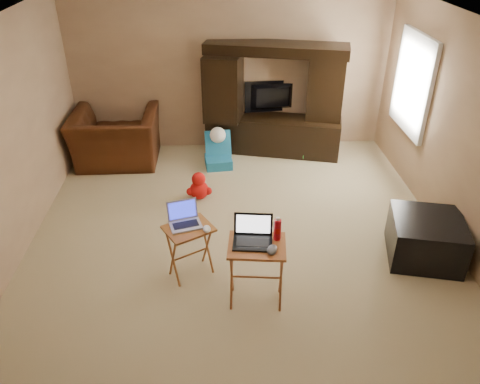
{
  "coord_description": "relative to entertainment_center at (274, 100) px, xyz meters",
  "views": [
    {
      "loc": [
        -0.24,
        -4.54,
        3.4
      ],
      "look_at": [
        0.0,
        -0.2,
        0.8
      ],
      "focal_mm": 35.0,
      "sensor_mm": 36.0,
      "label": 1
    }
  ],
  "objects": [
    {
      "name": "floor",
      "position": [
        -0.69,
        -2.45,
        -0.88
      ],
      "size": [
        5.5,
        5.5,
        0.0
      ],
      "primitive_type": "plane",
      "color": "beige",
      "rests_on": "ground"
    },
    {
      "name": "ceiling",
      "position": [
        -0.69,
        -2.45,
        1.62
      ],
      "size": [
        5.5,
        5.5,
        0.0
      ],
      "primitive_type": "plane",
      "rotation": [
        3.14,
        0.0,
        0.0
      ],
      "color": "silver",
      "rests_on": "ground"
    },
    {
      "name": "wall_back",
      "position": [
        -0.69,
        0.3,
        0.37
      ],
      "size": [
        5.0,
        0.0,
        5.0
      ],
      "primitive_type": "plane",
      "rotation": [
        1.57,
        0.0,
        0.0
      ],
      "color": "tan",
      "rests_on": "ground"
    },
    {
      "name": "wall_front",
      "position": [
        -0.69,
        -5.2,
        0.37
      ],
      "size": [
        5.0,
        0.0,
        5.0
      ],
      "primitive_type": "plane",
      "rotation": [
        -1.57,
        0.0,
        0.0
      ],
      "color": "tan",
      "rests_on": "ground"
    },
    {
      "name": "wall_left",
      "position": [
        -3.19,
        -2.45,
        0.37
      ],
      "size": [
        0.0,
        5.5,
        5.5
      ],
      "primitive_type": "plane",
      "rotation": [
        1.57,
        0.0,
        1.57
      ],
      "color": "tan",
      "rests_on": "ground"
    },
    {
      "name": "wall_right",
      "position": [
        1.81,
        -2.45,
        0.37
      ],
      "size": [
        0.0,
        5.5,
        5.5
      ],
      "primitive_type": "plane",
      "rotation": [
        1.57,
        0.0,
        -1.57
      ],
      "color": "tan",
      "rests_on": "ground"
    },
    {
      "name": "window_pane",
      "position": [
        1.79,
        -0.9,
        0.52
      ],
      "size": [
        0.0,
        1.2,
        1.2
      ],
      "primitive_type": "plane",
      "rotation": [
        1.57,
        0.0,
        -1.57
      ],
      "color": "white",
      "rests_on": "ground"
    },
    {
      "name": "window_frame",
      "position": [
        1.77,
        -0.9,
        0.52
      ],
      "size": [
        0.06,
        1.14,
        1.34
      ],
      "primitive_type": "cube",
      "color": "white",
      "rests_on": "ground"
    },
    {
      "name": "entertainment_center",
      "position": [
        0.0,
        0.0,
        0.0
      ],
      "size": [
        2.21,
        1.03,
        1.75
      ],
      "primitive_type": "cube",
      "rotation": [
        0.0,
        0.0,
        -0.24
      ],
      "color": "black",
      "rests_on": "floor"
    },
    {
      "name": "television",
      "position": [
        -0.0,
        0.21,
        -0.04
      ],
      "size": [
        0.9,
        0.21,
        0.51
      ],
      "primitive_type": "imported",
      "rotation": [
        0.0,
        0.0,
        3.25
      ],
      "color": "black",
      "rests_on": "entertainment_center"
    },
    {
      "name": "recliner",
      "position": [
        -2.47,
        -0.29,
        -0.46
      ],
      "size": [
        1.27,
        1.11,
        0.83
      ],
      "primitive_type": "imported",
      "rotation": [
        0.0,
        0.0,
        3.14
      ],
      "color": "#4B2510",
      "rests_on": "floor"
    },
    {
      "name": "child_rocker",
      "position": [
        -0.9,
        -0.51,
        -0.61
      ],
      "size": [
        0.44,
        0.49,
        0.53
      ],
      "primitive_type": null,
      "rotation": [
        0.0,
        0.0,
        0.11
      ],
      "color": "#1B6C98",
      "rests_on": "floor"
    },
    {
      "name": "plush_toy",
      "position": [
        -1.18,
        -1.44,
        -0.68
      ],
      "size": [
        0.36,
        0.3,
        0.4
      ],
      "primitive_type": null,
      "color": "red",
      "rests_on": "floor"
    },
    {
      "name": "push_toy",
      "position": [
        0.67,
        -0.2,
        -0.67
      ],
      "size": [
        0.59,
        0.45,
        0.41
      ],
      "primitive_type": null,
      "rotation": [
        0.0,
        0.0,
        0.1
      ],
      "color": "blue",
      "rests_on": "floor"
    },
    {
      "name": "ottoman",
      "position": [
        1.4,
        -2.87,
        -0.63
      ],
      "size": [
        0.93,
        0.93,
        0.5
      ],
      "primitive_type": "cube",
      "rotation": [
        0.0,
        0.0,
        -0.23
      ],
      "color": "black",
      "rests_on": "floor"
    },
    {
      "name": "tray_table_left",
      "position": [
        -1.24,
        -3.02,
        -0.57
      ],
      "size": [
        0.59,
        0.56,
        0.61
      ],
      "primitive_type": "cube",
      "rotation": [
        0.0,
        0.0,
        0.52
      ],
      "color": "#A96429",
      "rests_on": "floor"
    },
    {
      "name": "tray_table_right",
      "position": [
        -0.57,
        -3.48,
        -0.52
      ],
      "size": [
        0.59,
        0.49,
        0.71
      ],
      "primitive_type": "cube",
      "rotation": [
        0.0,
        0.0,
        -0.11
      ],
      "color": "#A75A28",
      "rests_on": "floor"
    },
    {
      "name": "laptop_left",
      "position": [
        -1.27,
        -2.99,
        -0.15
      ],
      "size": [
        0.38,
        0.34,
        0.24
      ],
      "primitive_type": "cube",
      "rotation": [
        0.0,
        0.0,
        0.28
      ],
      "color": "#ACACB1",
      "rests_on": "tray_table_left"
    },
    {
      "name": "laptop_right",
      "position": [
        -0.61,
        -3.46,
        -0.05
      ],
      "size": [
        0.4,
        0.34,
        0.24
      ],
      "primitive_type": "cube",
      "rotation": [
        0.0,
        0.0,
        -0.11
      ],
      "color": "black",
      "rests_on": "tray_table_right"
    },
    {
      "name": "mouse_left",
      "position": [
        -1.05,
        -3.09,
        -0.24
      ],
      "size": [
        0.09,
        0.13,
        0.05
      ],
      "primitive_type": "ellipsoid",
      "rotation": [
        0.0,
        0.0,
        0.1
      ],
      "color": "white",
      "rests_on": "tray_table_left"
    },
    {
      "name": "mouse_right",
      "position": [
        -0.44,
        -3.6,
        -0.14
      ],
      "size": [
        0.14,
        0.17,
        0.06
      ],
      "primitive_type": "ellipsoid",
      "rotation": [
        0.0,
        0.0,
        -0.38
      ],
      "color": "#424247",
      "rests_on": "tray_table_right"
    },
    {
      "name": "water_bottle",
      "position": [
        -0.37,
        -3.4,
        -0.06
      ],
      "size": [
        0.07,
        0.07,
        0.22
      ],
      "primitive_type": "cylinder",
      "color": "red",
      "rests_on": "tray_table_right"
    }
  ]
}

